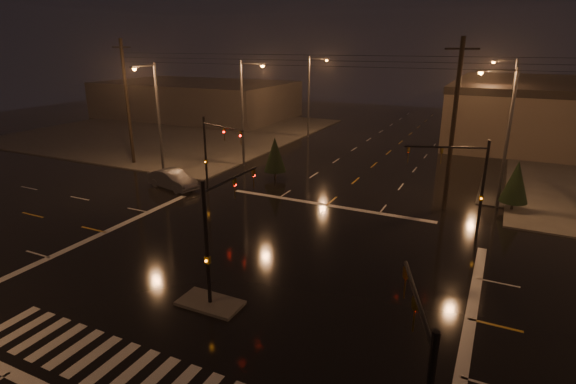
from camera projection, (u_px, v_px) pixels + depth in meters
name	position (u px, v px, depth m)	size (l,w,h in m)	color
ground	(253.00, 268.00, 24.27)	(140.00, 140.00, 0.00)	black
sidewalk_nw	(174.00, 130.00, 62.29)	(36.00, 36.00, 0.12)	#45433D
median_island	(210.00, 303.00, 20.83)	(3.00, 1.60, 0.15)	#45433D
crosswalk	(132.00, 372.00, 16.58)	(15.00, 2.60, 0.01)	beige
stop_bar_far	(327.00, 205.00, 33.67)	(16.00, 0.50, 0.01)	beige
commercial_block	(196.00, 99.00, 73.75)	(30.00, 18.00, 5.60)	#453F3D
signal_mast_median	(218.00, 223.00, 20.47)	(0.25, 4.59, 6.00)	black
signal_mast_ne	(467.00, 175.00, 27.81)	(4.84, 1.86, 6.00)	black
signal_mast_nw	(213.00, 146.00, 35.66)	(4.84, 1.86, 6.00)	black
streetlight_1	(245.00, 107.00, 42.45)	(2.77, 0.32, 10.00)	#38383A
streetlight_2	(311.00, 92.00, 56.12)	(2.77, 0.32, 10.00)	#38383A
streetlight_3	(504.00, 129.00, 31.49)	(2.77, 0.32, 10.00)	#38383A
streetlight_4	(508.00, 99.00, 48.57)	(2.77, 0.32, 10.00)	#38383A
streetlight_5	(156.00, 113.00, 38.62)	(0.32, 2.77, 10.00)	#38383A
utility_pole_0	(127.00, 102.00, 43.40)	(2.20, 0.32, 12.00)	black
utility_pole_1	(453.00, 126.00, 30.99)	(2.20, 0.32, 12.00)	black
conifer_0	(516.00, 182.00, 31.85)	(1.93, 1.93, 3.72)	black
conifer_3	(275.00, 154.00, 39.59)	(1.96, 1.96, 3.76)	black
car_crossing	(172.00, 179.00, 37.28)	(1.67, 4.80, 1.58)	slate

